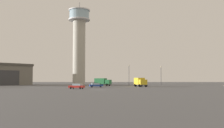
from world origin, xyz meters
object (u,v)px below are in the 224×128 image
truck_box_yellow (140,82)px  light_post_east (161,74)px  car_red (77,86)px  light_post_west (129,73)px  car_blue (96,85)px  control_tower (79,41)px  truck_box_green (102,82)px

truck_box_yellow → light_post_east: size_ratio=0.86×
car_red → light_post_west: (15.99, 42.57, 4.51)m
car_blue → truck_box_yellow: bearing=13.4°
light_post_east → car_red: bearing=-125.0°
control_tower → truck_box_yellow: bearing=-53.9°
car_red → light_post_east: size_ratio=0.53×
truck_box_green → light_post_west: bearing=70.0°
car_red → truck_box_yellow: bearing=-116.1°
light_post_west → truck_box_yellow: bearing=-83.1°
car_red → car_blue: bearing=-91.1°
car_blue → control_tower: bearing=90.9°
truck_box_yellow → car_red: truck_box_yellow is taller
control_tower → light_post_east: control_tower is taller
truck_box_green → light_post_east: 27.17m
truck_box_green → light_post_east: light_post_east is taller
control_tower → truck_box_yellow: size_ratio=5.78×
car_red → control_tower: bearing=-66.9°
truck_box_green → light_post_east: bearing=48.0°
light_post_east → control_tower: bearing=159.1°
control_tower → truck_box_green: bearing=-63.7°
car_blue → light_post_east: bearing=34.7°
control_tower → car_blue: bearing=-75.2°
truck_box_yellow → car_blue: 16.46m
truck_box_yellow → car_red: size_ratio=1.62×
car_red → light_post_west: size_ratio=0.49×
car_red → light_post_east: 51.89m
truck_box_yellow → car_blue: bearing=-77.7°
car_blue → light_post_west: size_ratio=0.51×
truck_box_green → truck_box_yellow: bearing=-14.1°
truck_box_yellow → car_blue: size_ratio=1.56×
light_post_west → light_post_east: bearing=-0.8°
control_tower → truck_box_green: size_ratio=6.06×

